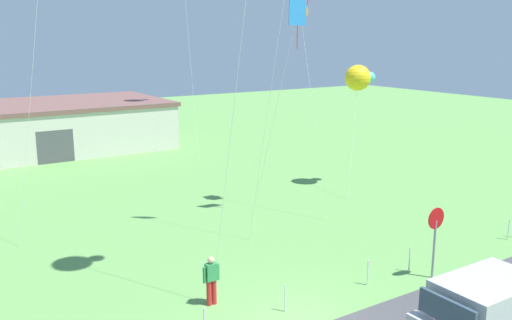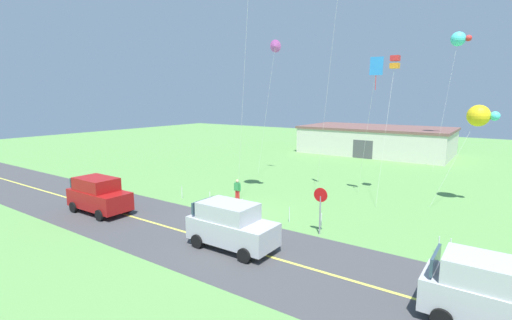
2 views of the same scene
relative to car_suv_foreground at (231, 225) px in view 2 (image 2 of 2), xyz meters
name	(u,v)px [view 2 (image 2 of 2)]	position (x,y,z in m)	size (l,w,h in m)	color
ground_plane	(235,215)	(-3.07, 4.20, -1.20)	(120.00, 120.00, 0.10)	#60994C
asphalt_road	(189,233)	(-3.07, 0.20, -1.15)	(120.00, 7.00, 0.00)	#424244
road_centre_stripe	(189,233)	(-3.07, 0.20, -1.15)	(120.00, 0.16, 0.00)	#E5E04C
car_suv_foreground	(231,225)	(0.00, 0.00, 0.00)	(4.40, 2.12, 2.24)	#B7B7BC
car_parked_east_near	(497,295)	(10.78, -0.20, 0.00)	(4.40, 2.12, 2.24)	#B7B7BC
car_parked_west_near	(99,195)	(-10.41, -0.43, 0.00)	(4.40, 2.12, 2.24)	maroon
stop_sign	(320,202)	(2.76, 4.11, 0.65)	(0.76, 0.08, 2.56)	gray
person_adult_near	(237,190)	(-4.68, 6.54, -0.29)	(0.58, 0.22, 1.60)	red
kite_blue_mid	(395,62)	(3.73, 13.28, 8.44)	(0.56, 2.71, 10.05)	silver
kite_green_far	(376,69)	(2.80, 12.24, 8.00)	(1.84, 1.51, 9.94)	silver
kite_pink_drift	(459,39)	(5.57, 29.13, 11.79)	(2.01, 4.12, 13.65)	silver
kite_orange_near	(275,47)	(-7.04, 15.11, 10.48)	(2.35, 0.38, 12.24)	silver
kite_cyan_top	(480,116)	(8.90, 14.70, 4.92)	(3.36, 2.64, 6.78)	silver
warehouse_distant	(376,140)	(-3.77, 34.91, 0.60)	(18.36, 10.20, 3.50)	beige
fence_post_0	(182,192)	(-8.51, 4.90, -0.70)	(0.05, 0.05, 0.90)	silver
fence_post_1	(210,198)	(-5.80, 4.90, -0.70)	(0.05, 0.05, 0.90)	silver
fence_post_2	(242,205)	(-3.01, 4.90, -0.70)	(0.05, 0.05, 0.90)	silver
fence_post_3	(289,215)	(0.44, 4.90, -0.70)	(0.05, 0.05, 0.90)	silver
fence_post_4	(321,221)	(2.48, 4.90, -0.70)	(0.05, 0.05, 0.90)	silver
fence_post_5	(439,245)	(8.42, 4.90, -0.70)	(0.05, 0.05, 0.90)	silver
fence_post_6	(450,248)	(8.89, 4.90, -0.70)	(0.05, 0.05, 0.90)	silver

